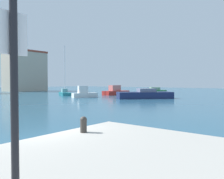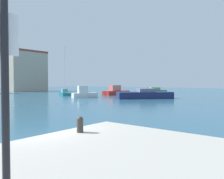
{
  "view_description": "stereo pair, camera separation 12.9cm",
  "coord_description": "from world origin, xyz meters",
  "px_view_note": "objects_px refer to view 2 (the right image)",
  "views": [
    {
      "loc": [
        -4.34,
        -6.79,
        2.38
      ],
      "look_at": [
        26.61,
        18.07,
        1.14
      ],
      "focal_mm": 36.35,
      "sensor_mm": 36.0,
      "label": 1
    },
    {
      "loc": [
        -4.26,
        -6.89,
        2.38
      ],
      "look_at": [
        26.61,
        18.07,
        1.14
      ],
      "focal_mm": 36.35,
      "sensor_mm": 36.0,
      "label": 2
    }
  ],
  "objects_px": {
    "sailboat_teal_behind_lamppost": "(65,92)",
    "motorboat_red_mid_harbor": "(116,92)",
    "motorboat_white_distant_east": "(84,94)",
    "motorboat_navy_far_right": "(145,95)",
    "mooring_bollard": "(80,124)",
    "motorboat_green_distant_north": "(153,92)"
  },
  "relations": [
    {
      "from": "motorboat_navy_far_right",
      "to": "sailboat_teal_behind_lamppost",
      "type": "bearing_deg",
      "value": 94.45
    },
    {
      "from": "mooring_bollard",
      "to": "motorboat_white_distant_east",
      "type": "xyz_separation_m",
      "value": [
        20.46,
        20.96,
        -0.52
      ]
    },
    {
      "from": "motorboat_green_distant_north",
      "to": "motorboat_white_distant_east",
      "type": "bearing_deg",
      "value": 158.46
    },
    {
      "from": "motorboat_navy_far_right",
      "to": "motorboat_red_mid_harbor",
      "type": "bearing_deg",
      "value": 61.91
    },
    {
      "from": "mooring_bollard",
      "to": "motorboat_navy_far_right",
      "type": "height_order",
      "value": "motorboat_navy_far_right"
    },
    {
      "from": "motorboat_white_distant_east",
      "to": "motorboat_navy_far_right",
      "type": "xyz_separation_m",
      "value": [
        4.02,
        -8.65,
        -0.05
      ]
    },
    {
      "from": "mooring_bollard",
      "to": "motorboat_navy_far_right",
      "type": "bearing_deg",
      "value": 26.7
    },
    {
      "from": "mooring_bollard",
      "to": "motorboat_white_distant_east",
      "type": "bearing_deg",
      "value": 45.7
    },
    {
      "from": "motorboat_white_distant_east",
      "to": "sailboat_teal_behind_lamppost",
      "type": "bearing_deg",
      "value": 71.46
    },
    {
      "from": "motorboat_red_mid_harbor",
      "to": "motorboat_navy_far_right",
      "type": "xyz_separation_m",
      "value": [
        -4.98,
        -9.33,
        -0.06
      ]
    },
    {
      "from": "sailboat_teal_behind_lamppost",
      "to": "mooring_bollard",
      "type": "bearing_deg",
      "value": -128.57
    },
    {
      "from": "motorboat_green_distant_north",
      "to": "motorboat_red_mid_harbor",
      "type": "bearing_deg",
      "value": 124.48
    },
    {
      "from": "motorboat_white_distant_east",
      "to": "motorboat_green_distant_north",
      "type": "relative_size",
      "value": 0.87
    },
    {
      "from": "motorboat_red_mid_harbor",
      "to": "motorboat_navy_far_right",
      "type": "height_order",
      "value": "motorboat_red_mid_harbor"
    },
    {
      "from": "motorboat_red_mid_harbor",
      "to": "sailboat_teal_behind_lamppost",
      "type": "bearing_deg",
      "value": 130.25
    },
    {
      "from": "sailboat_teal_behind_lamppost",
      "to": "motorboat_navy_far_right",
      "type": "relative_size",
      "value": 1.18
    },
    {
      "from": "mooring_bollard",
      "to": "sailboat_teal_behind_lamppost",
      "type": "relative_size",
      "value": 0.05
    },
    {
      "from": "motorboat_white_distant_east",
      "to": "motorboat_green_distant_north",
      "type": "distance_m",
      "value": 13.95
    },
    {
      "from": "sailboat_teal_behind_lamppost",
      "to": "motorboat_white_distant_east",
      "type": "xyz_separation_m",
      "value": [
        -2.71,
        -8.09,
        0.13
      ]
    },
    {
      "from": "sailboat_teal_behind_lamppost",
      "to": "motorboat_red_mid_harbor",
      "type": "height_order",
      "value": "sailboat_teal_behind_lamppost"
    },
    {
      "from": "mooring_bollard",
      "to": "motorboat_navy_far_right",
      "type": "relative_size",
      "value": 0.06
    },
    {
      "from": "motorboat_white_distant_east",
      "to": "motorboat_navy_far_right",
      "type": "distance_m",
      "value": 9.54
    }
  ]
}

